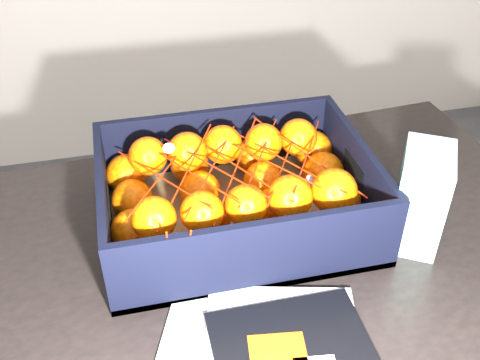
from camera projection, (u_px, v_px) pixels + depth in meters
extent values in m
cube|color=black|center=(233.00, 288.00, 0.88)|extent=(1.26, 0.89, 0.04)
cylinder|color=black|center=(410.00, 252.00, 1.47)|extent=(0.06, 0.06, 0.71)
cube|color=#F0460C|center=(278.00, 351.00, 0.74)|extent=(0.08, 0.06, 0.00)
cube|color=olive|center=(236.00, 218.00, 0.97)|extent=(0.44, 0.33, 0.01)
cube|color=black|center=(217.00, 140.00, 1.06)|extent=(0.44, 0.01, 0.13)
cube|color=black|center=(260.00, 257.00, 0.81)|extent=(0.44, 0.01, 0.13)
cube|color=black|center=(105.00, 210.00, 0.90)|extent=(0.01, 0.31, 0.13)
cube|color=black|center=(356.00, 174.00, 0.97)|extent=(0.01, 0.31, 0.13)
sphere|color=#FA5E05|center=(141.00, 266.00, 0.82)|extent=(0.07, 0.07, 0.07)
sphere|color=#FA5E05|center=(134.00, 232.00, 0.88)|extent=(0.07, 0.07, 0.07)
sphere|color=#FA5E05|center=(132.00, 199.00, 0.95)|extent=(0.07, 0.07, 0.07)
sphere|color=#FA5E05|center=(127.00, 174.00, 1.00)|extent=(0.07, 0.07, 0.07)
sphere|color=#FA5E05|center=(214.00, 253.00, 0.84)|extent=(0.06, 0.06, 0.06)
sphere|color=#FA5E05|center=(208.00, 221.00, 0.90)|extent=(0.07, 0.07, 0.07)
sphere|color=#FA5E05|center=(200.00, 191.00, 0.96)|extent=(0.07, 0.07, 0.07)
sphere|color=#FA5E05|center=(190.00, 165.00, 1.03)|extent=(0.07, 0.07, 0.07)
sphere|color=#FA5E05|center=(290.00, 242.00, 0.86)|extent=(0.07, 0.07, 0.07)
sphere|color=#FA5E05|center=(276.00, 207.00, 0.93)|extent=(0.07, 0.07, 0.07)
sphere|color=#FA5E05|center=(263.00, 181.00, 0.99)|extent=(0.07, 0.07, 0.07)
sphere|color=#FA5E05|center=(254.00, 156.00, 1.05)|extent=(0.07, 0.07, 0.07)
sphere|color=#FA5E05|center=(360.00, 228.00, 0.89)|extent=(0.07, 0.07, 0.07)
sphere|color=#FA5E05|center=(340.00, 201.00, 0.94)|extent=(0.07, 0.07, 0.07)
sphere|color=#FA5E05|center=(323.00, 172.00, 1.01)|extent=(0.07, 0.07, 0.07)
sphere|color=#FA5E05|center=(313.00, 149.00, 1.07)|extent=(0.07, 0.07, 0.07)
sphere|color=#FA5E05|center=(154.00, 219.00, 0.82)|extent=(0.07, 0.07, 0.07)
sphere|color=#FA5E05|center=(148.00, 156.00, 0.95)|extent=(0.07, 0.07, 0.07)
sphere|color=#FA5E05|center=(202.00, 212.00, 0.83)|extent=(0.07, 0.07, 0.07)
sphere|color=#FA5E05|center=(187.00, 152.00, 0.96)|extent=(0.07, 0.07, 0.07)
sphere|color=#FA5E05|center=(246.00, 205.00, 0.85)|extent=(0.06, 0.06, 0.06)
sphere|color=#FA5E05|center=(223.00, 145.00, 0.98)|extent=(0.07, 0.07, 0.07)
sphere|color=#FA5E05|center=(290.00, 197.00, 0.86)|extent=(0.07, 0.07, 0.07)
sphere|color=#FA5E05|center=(263.00, 142.00, 0.99)|extent=(0.07, 0.07, 0.07)
sphere|color=#FA5E05|center=(334.00, 191.00, 0.88)|extent=(0.07, 0.07, 0.07)
sphere|color=#FA5E05|center=(298.00, 137.00, 1.00)|extent=(0.07, 0.07, 0.07)
cylinder|color=red|center=(161.00, 177.00, 0.88)|extent=(0.12, 0.23, 0.04)
cylinder|color=red|center=(186.00, 170.00, 0.88)|extent=(0.12, 0.23, 0.03)
cylinder|color=red|center=(211.00, 165.00, 0.89)|extent=(0.12, 0.23, 0.03)
cylinder|color=red|center=(236.00, 165.00, 0.90)|extent=(0.12, 0.23, 0.01)
cylinder|color=red|center=(260.00, 158.00, 0.91)|extent=(0.12, 0.23, 0.03)
cylinder|color=red|center=(285.00, 160.00, 0.91)|extent=(0.12, 0.23, 0.02)
cylinder|color=red|center=(306.00, 155.00, 0.93)|extent=(0.12, 0.23, 0.03)
cylinder|color=red|center=(161.00, 176.00, 0.88)|extent=(0.12, 0.23, 0.03)
cylinder|color=red|center=(186.00, 173.00, 0.89)|extent=(0.12, 0.23, 0.03)
cylinder|color=red|center=(212.00, 168.00, 0.88)|extent=(0.12, 0.23, 0.00)
cylinder|color=red|center=(237.00, 167.00, 0.90)|extent=(0.12, 0.23, 0.04)
cylinder|color=red|center=(259.00, 159.00, 0.91)|extent=(0.12, 0.23, 0.00)
cylinder|color=red|center=(285.00, 162.00, 0.92)|extent=(0.12, 0.23, 0.02)
cylinder|color=red|center=(308.00, 153.00, 0.92)|extent=(0.12, 0.23, 0.03)
cylinder|color=red|center=(167.00, 248.00, 0.77)|extent=(0.00, 0.03, 0.09)
cylinder|color=red|center=(189.00, 245.00, 0.78)|extent=(0.01, 0.04, 0.08)
cube|color=white|center=(421.00, 198.00, 0.89)|extent=(0.12, 0.13, 0.17)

